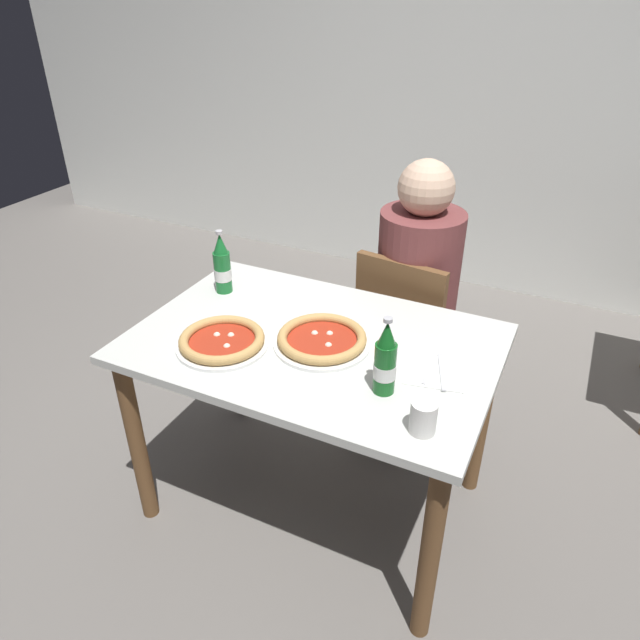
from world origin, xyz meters
TOP-DOWN VIEW (x-y plane):
  - ground_plane at (0.00, 0.00)m, footprint 8.00×8.00m
  - back_wall_tiled at (0.00, 2.20)m, footprint 7.00×0.10m
  - dining_table_main at (0.00, 0.00)m, footprint 1.20×0.80m
  - chair_behind_table at (0.15, 0.61)m, footprint 0.45×0.45m
  - diner_seated at (0.15, 0.66)m, footprint 0.34×0.34m
  - pizza_margherita_near at (0.04, -0.02)m, footprint 0.32×0.32m
  - pizza_marinara_far at (-0.25, -0.17)m, footprint 0.30×0.30m
  - beer_bottle_left at (0.31, -0.16)m, footprint 0.07×0.07m
  - beer_bottle_center at (-0.46, 0.16)m, footprint 0.07×0.07m
  - napkin_with_cutlery at (0.42, 0.00)m, footprint 0.21×0.21m
  - paper_cup at (0.46, -0.28)m, footprint 0.07×0.07m

SIDE VIEW (x-z plane):
  - ground_plane at x=0.00m, z-range 0.00..0.00m
  - chair_behind_table at x=0.15m, z-range 0.06..0.91m
  - diner_seated at x=0.15m, z-range -0.02..1.19m
  - dining_table_main at x=0.00m, z-range 0.26..1.01m
  - napkin_with_cutlery at x=0.42m, z-range 0.75..0.76m
  - pizza_margherita_near at x=0.04m, z-range 0.75..0.79m
  - pizza_marinara_far at x=-0.25m, z-range 0.75..0.79m
  - paper_cup at x=0.46m, z-range 0.75..0.84m
  - beer_bottle_left at x=0.31m, z-range 0.73..0.98m
  - beer_bottle_center at x=-0.46m, z-range 0.73..0.98m
  - back_wall_tiled at x=0.00m, z-range 0.00..2.60m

